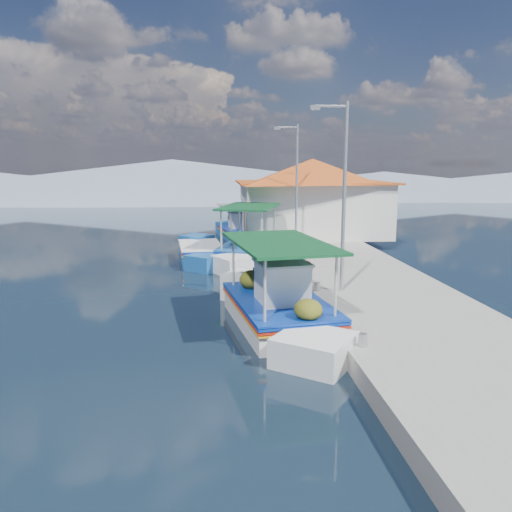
{
  "coord_description": "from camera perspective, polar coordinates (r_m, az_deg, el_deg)",
  "views": [
    {
      "loc": [
        0.43,
        -13.48,
        4.61
      ],
      "look_at": [
        1.97,
        4.14,
        1.3
      ],
      "focal_mm": 34.71,
      "sensor_mm": 36.0,
      "label": 1
    }
  ],
  "objects": [
    {
      "name": "caique_green_canopy",
      "position": [
        23.74,
        -0.82,
        0.48
      ],
      "size": [
        3.76,
        7.58,
        2.95
      ],
      "rotation": [
        0.0,
        0.0,
        0.28
      ],
      "color": "white",
      "rests_on": "ground"
    },
    {
      "name": "lamp_post_far",
      "position": [
        24.83,
        4.5,
        8.81
      ],
      "size": [
        1.21,
        0.14,
        6.0
      ],
      "color": "#A5A8AD",
      "rests_on": "quay"
    },
    {
      "name": "caique_far",
      "position": [
        31.31,
        -2.18,
        2.9
      ],
      "size": [
        2.68,
        6.4,
        2.28
      ],
      "rotation": [
        0.0,
        0.0,
        -0.18
      ],
      "color": "#19539A",
      "rests_on": "ground"
    },
    {
      "name": "quay",
      "position": [
        20.7,
        10.44,
        -1.74
      ],
      "size": [
        5.0,
        44.0,
        0.5
      ],
      "primitive_type": "cube",
      "color": "gray",
      "rests_on": "ground"
    },
    {
      "name": "mountain_ridge",
      "position": [
        69.8,
        0.02,
        8.48
      ],
      "size": [
        171.4,
        96.0,
        5.5
      ],
      "color": "gray",
      "rests_on": "ground"
    },
    {
      "name": "caique_blue_hull",
      "position": [
        24.1,
        -6.39,
        0.27
      ],
      "size": [
        2.37,
        6.56,
        1.17
      ],
      "rotation": [
        0.0,
        0.0,
        -0.1
      ],
      "color": "#19539A",
      "rests_on": "ground"
    },
    {
      "name": "lamp_post_near",
      "position": [
        16.03,
        9.83,
        7.73
      ],
      "size": [
        1.21,
        0.14,
        6.0
      ],
      "color": "#A5A8AD",
      "rests_on": "quay"
    },
    {
      "name": "main_caique",
      "position": [
        14.42,
        2.62,
        -5.87
      ],
      "size": [
        3.23,
        8.18,
        2.73
      ],
      "rotation": [
        0.0,
        0.0,
        -0.16
      ],
      "color": "white",
      "rests_on": "ground"
    },
    {
      "name": "ground",
      "position": [
        14.26,
        -6.53,
        -8.34
      ],
      "size": [
        160.0,
        160.0,
        0.0
      ],
      "primitive_type": "plane",
      "color": "black",
      "rests_on": "ground"
    },
    {
      "name": "harbor_building",
      "position": [
        29.12,
        6.47,
        6.92
      ],
      "size": [
        10.49,
        10.49,
        4.4
      ],
      "color": "silver",
      "rests_on": "quay"
    },
    {
      "name": "bollards",
      "position": [
        19.44,
        5.08,
        -1.2
      ],
      "size": [
        0.2,
        17.2,
        0.3
      ],
      "color": "#A5A8AD",
      "rests_on": "quay"
    }
  ]
}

